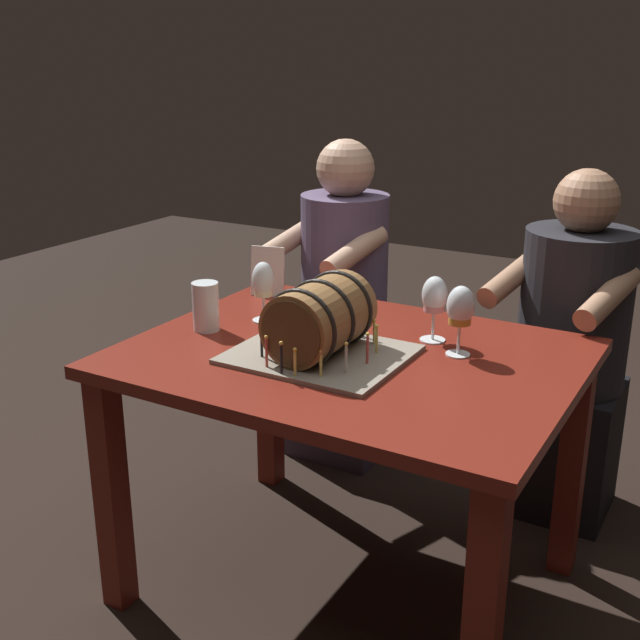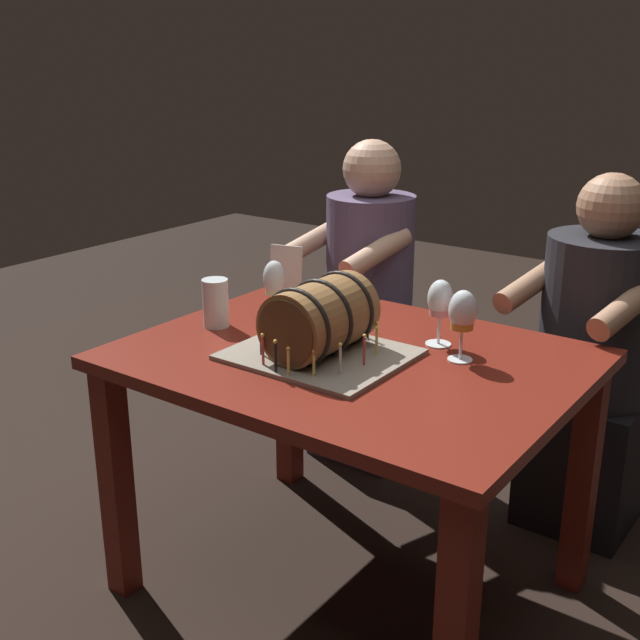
{
  "view_description": "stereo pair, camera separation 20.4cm",
  "coord_description": "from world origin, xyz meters",
  "px_view_note": "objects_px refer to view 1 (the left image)",
  "views": [
    {
      "loc": [
        0.91,
        -1.74,
        1.48
      ],
      "look_at": [
        -0.05,
        -0.07,
        0.82
      ],
      "focal_mm": 44.89,
      "sensor_mm": 36.0,
      "label": 1
    },
    {
      "loc": [
        1.08,
        -1.63,
        1.48
      ],
      "look_at": [
        -0.05,
        -0.07,
        0.82
      ],
      "focal_mm": 44.89,
      "sensor_mm": 36.0,
      "label": 2
    }
  ],
  "objects_px": {
    "barrel_cake": "(320,323)",
    "person_seated_right": "(569,360)",
    "menu_card": "(268,271)",
    "wine_glass_rose": "(434,298)",
    "person_seated_left": "(343,317)",
    "dining_table": "(350,392)",
    "beer_pint": "(206,308)",
    "wine_glass_white": "(263,283)",
    "wine_glass_amber": "(460,309)"
  },
  "relations": [
    {
      "from": "person_seated_right",
      "to": "wine_glass_rose",
      "type": "bearing_deg",
      "value": -115.59
    },
    {
      "from": "beer_pint",
      "to": "person_seated_left",
      "type": "relative_size",
      "value": 0.12
    },
    {
      "from": "dining_table",
      "to": "wine_glass_amber",
      "type": "xyz_separation_m",
      "value": [
        0.25,
        0.12,
        0.24
      ]
    },
    {
      "from": "menu_card",
      "to": "person_seated_left",
      "type": "distance_m",
      "value": 0.49
    },
    {
      "from": "barrel_cake",
      "to": "wine_glass_rose",
      "type": "height_order",
      "value": "barrel_cake"
    },
    {
      "from": "wine_glass_rose",
      "to": "dining_table",
      "type": "bearing_deg",
      "value": -129.04
    },
    {
      "from": "beer_pint",
      "to": "wine_glass_rose",
      "type": "bearing_deg",
      "value": 21.87
    },
    {
      "from": "wine_glass_amber",
      "to": "wine_glass_white",
      "type": "height_order",
      "value": "wine_glass_amber"
    },
    {
      "from": "beer_pint",
      "to": "person_seated_right",
      "type": "bearing_deg",
      "value": 42.49
    },
    {
      "from": "wine_glass_white",
      "to": "person_seated_left",
      "type": "distance_m",
      "value": 0.7
    },
    {
      "from": "wine_glass_rose",
      "to": "person_seated_right",
      "type": "bearing_deg",
      "value": 64.41
    },
    {
      "from": "person_seated_right",
      "to": "menu_card",
      "type": "bearing_deg",
      "value": -155.13
    },
    {
      "from": "wine_glass_white",
      "to": "person_seated_right",
      "type": "height_order",
      "value": "person_seated_right"
    },
    {
      "from": "wine_glass_white",
      "to": "menu_card",
      "type": "xyz_separation_m",
      "value": [
        -0.13,
        0.22,
        -0.04
      ]
    },
    {
      "from": "barrel_cake",
      "to": "person_seated_right",
      "type": "height_order",
      "value": "person_seated_right"
    },
    {
      "from": "person_seated_left",
      "to": "menu_card",
      "type": "bearing_deg",
      "value": -98.13
    },
    {
      "from": "wine_glass_amber",
      "to": "person_seated_left",
      "type": "distance_m",
      "value": 0.95
    },
    {
      "from": "wine_glass_white",
      "to": "menu_card",
      "type": "height_order",
      "value": "wine_glass_white"
    },
    {
      "from": "dining_table",
      "to": "barrel_cake",
      "type": "relative_size",
      "value": 2.67
    },
    {
      "from": "dining_table",
      "to": "wine_glass_amber",
      "type": "distance_m",
      "value": 0.37
    },
    {
      "from": "barrel_cake",
      "to": "menu_card",
      "type": "relative_size",
      "value": 2.71
    },
    {
      "from": "menu_card",
      "to": "person_seated_left",
      "type": "bearing_deg",
      "value": 67.71
    },
    {
      "from": "wine_glass_rose",
      "to": "beer_pint",
      "type": "bearing_deg",
      "value": -158.13
    },
    {
      "from": "dining_table",
      "to": "person_seated_left",
      "type": "xyz_separation_m",
      "value": [
        -0.41,
        0.73,
        -0.07
      ]
    },
    {
      "from": "barrel_cake",
      "to": "person_seated_right",
      "type": "relative_size",
      "value": 0.38
    },
    {
      "from": "beer_pint",
      "to": "person_seated_right",
      "type": "distance_m",
      "value": 1.18
    },
    {
      "from": "barrel_cake",
      "to": "person_seated_right",
      "type": "bearing_deg",
      "value": 59.74
    },
    {
      "from": "person_seated_right",
      "to": "person_seated_left",
      "type": "bearing_deg",
      "value": -179.99
    },
    {
      "from": "menu_card",
      "to": "person_seated_right",
      "type": "xyz_separation_m",
      "value": [
        0.88,
        0.41,
        -0.27
      ]
    },
    {
      "from": "wine_glass_rose",
      "to": "wine_glass_white",
      "type": "xyz_separation_m",
      "value": [
        -0.49,
        -0.09,
        -0.01
      ]
    },
    {
      "from": "menu_card",
      "to": "person_seated_left",
      "type": "relative_size",
      "value": 0.13
    },
    {
      "from": "wine_glass_amber",
      "to": "beer_pint",
      "type": "xyz_separation_m",
      "value": [
        -0.69,
        -0.17,
        -0.06
      ]
    },
    {
      "from": "wine_glass_rose",
      "to": "person_seated_left",
      "type": "xyz_separation_m",
      "value": [
        -0.57,
        0.54,
        -0.31
      ]
    },
    {
      "from": "person_seated_right",
      "to": "wine_glass_amber",
      "type": "bearing_deg",
      "value": -104.71
    },
    {
      "from": "wine_glass_rose",
      "to": "beer_pint",
      "type": "distance_m",
      "value": 0.64
    },
    {
      "from": "menu_card",
      "to": "wine_glass_white",
      "type": "bearing_deg",
      "value": -73.36
    },
    {
      "from": "wine_glass_rose",
      "to": "wine_glass_amber",
      "type": "xyz_separation_m",
      "value": [
        0.1,
        -0.07,
        0.0
      ]
    },
    {
      "from": "dining_table",
      "to": "menu_card",
      "type": "bearing_deg",
      "value": 145.85
    },
    {
      "from": "dining_table",
      "to": "person_seated_left",
      "type": "relative_size",
      "value": 0.97
    },
    {
      "from": "menu_card",
      "to": "person_seated_right",
      "type": "bearing_deg",
      "value": 10.71
    },
    {
      "from": "barrel_cake",
      "to": "menu_card",
      "type": "xyz_separation_m",
      "value": [
        -0.42,
        0.39,
        -0.01
      ]
    },
    {
      "from": "wine_glass_white",
      "to": "person_seated_right",
      "type": "distance_m",
      "value": 1.03
    },
    {
      "from": "barrel_cake",
      "to": "person_seated_right",
      "type": "distance_m",
      "value": 0.97
    },
    {
      "from": "wine_glass_rose",
      "to": "person_seated_right",
      "type": "relative_size",
      "value": 0.16
    },
    {
      "from": "dining_table",
      "to": "wine_glass_amber",
      "type": "relative_size",
      "value": 6.19
    },
    {
      "from": "dining_table",
      "to": "menu_card",
      "type": "xyz_separation_m",
      "value": [
        -0.47,
        0.32,
        0.2
      ]
    },
    {
      "from": "dining_table",
      "to": "menu_card",
      "type": "height_order",
      "value": "menu_card"
    },
    {
      "from": "wine_glass_white",
      "to": "menu_card",
      "type": "bearing_deg",
      "value": 120.8
    },
    {
      "from": "wine_glass_rose",
      "to": "menu_card",
      "type": "bearing_deg",
      "value": 168.13
    },
    {
      "from": "dining_table",
      "to": "wine_glass_rose",
      "type": "xyz_separation_m",
      "value": [
        0.15,
        0.19,
        0.24
      ]
    }
  ]
}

